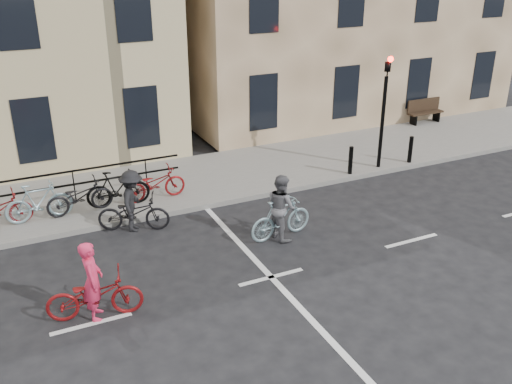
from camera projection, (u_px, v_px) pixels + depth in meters
name	position (u px, v px, depth m)	size (l,w,h in m)	color
ground	(271.00, 277.00, 12.88)	(120.00, 120.00, 0.00)	black
sidewalk	(51.00, 206.00, 16.23)	(46.00, 4.00, 0.15)	slate
traffic_light	(385.00, 98.00, 17.95)	(0.18, 0.30, 3.90)	black
bollard_east	(351.00, 160.00, 18.14)	(0.14, 0.14, 0.90)	black
bollard_west	(410.00, 149.00, 19.09)	(0.14, 0.14, 0.90)	black
bench	(425.00, 110.00, 23.36)	(1.60, 0.41, 0.97)	black
parked_bikes	(39.00, 203.00, 15.07)	(8.30, 1.23, 1.05)	black
cyclist_pink	(94.00, 292.00, 11.30)	(2.00, 1.05, 1.69)	maroon
cyclist_grey	(281.00, 213.00, 14.39)	(1.81, 0.90, 1.71)	#85A4AE
cyclist_dark	(133.00, 207.00, 14.78)	(1.97, 1.33, 1.66)	black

